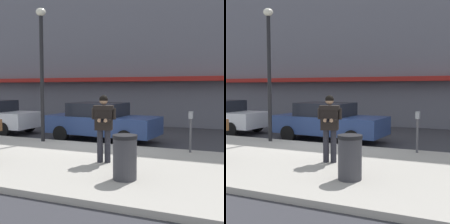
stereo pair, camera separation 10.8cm
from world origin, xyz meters
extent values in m
plane|color=#333338|center=(0.00, 0.00, 0.00)|extent=(80.00, 80.00, 0.00)
cube|color=#A8A399|center=(1.00, -2.85, 0.07)|extent=(32.00, 5.30, 0.14)
cube|color=silver|center=(1.00, 0.05, 0.00)|extent=(28.00, 0.12, 0.01)
cube|color=slate|center=(1.00, 8.50, 6.74)|extent=(28.00, 4.00, 13.49)
cube|color=maroon|center=(1.00, 6.15, 2.60)|extent=(26.60, 0.70, 0.24)
cylinder|color=black|center=(-4.68, 1.97, 0.32)|extent=(0.64, 0.23, 0.64)
cylinder|color=black|center=(-4.70, 0.26, 0.32)|extent=(0.64, 0.23, 0.64)
cube|color=navy|center=(-0.30, 0.95, 0.67)|extent=(4.62, 2.15, 0.70)
cube|color=black|center=(-0.48, 0.96, 1.28)|extent=(2.19, 1.79, 0.52)
cylinder|color=black|center=(1.15, 1.70, 0.32)|extent=(0.65, 0.27, 0.64)
cylinder|color=black|center=(1.02, -0.01, 0.32)|extent=(0.65, 0.27, 0.64)
cylinder|color=black|center=(-1.63, 1.90, 0.32)|extent=(0.65, 0.27, 0.64)
cylinder|color=black|center=(-1.76, 0.20, 0.32)|extent=(0.65, 0.27, 0.64)
cylinder|color=#23232B|center=(1.54, -2.77, 0.58)|extent=(0.16, 0.16, 0.88)
cylinder|color=#23232B|center=(1.35, -2.83, 0.58)|extent=(0.16, 0.16, 0.88)
cube|color=black|center=(1.45, -2.80, 1.34)|extent=(0.53, 0.42, 0.64)
cube|color=black|center=(1.45, -2.80, 1.61)|extent=(0.60, 0.48, 0.12)
cylinder|color=black|center=(1.71, -2.71, 1.45)|extent=(0.11, 0.11, 0.30)
cylinder|color=black|center=(1.64, -2.90, 1.30)|extent=(0.18, 0.32, 0.10)
sphere|color=tan|center=(1.61, -3.06, 1.30)|extent=(0.10, 0.10, 0.10)
cylinder|color=black|center=(1.19, -2.88, 1.45)|extent=(0.11, 0.11, 0.30)
cylinder|color=black|center=(1.35, -2.99, 1.30)|extent=(0.18, 0.32, 0.10)
sphere|color=tan|center=(1.46, -3.11, 1.30)|extent=(0.10, 0.10, 0.10)
cube|color=black|center=(1.55, -3.12, 1.30)|extent=(0.11, 0.16, 0.07)
sphere|color=tan|center=(1.46, -2.82, 1.80)|extent=(0.22, 0.22, 0.22)
sphere|color=black|center=(1.46, -2.82, 1.83)|extent=(0.23, 0.23, 0.23)
cylinder|color=black|center=(-2.01, -0.65, 2.44)|extent=(0.14, 0.14, 4.60)
ellipsoid|color=silver|center=(-2.01, -0.65, 4.88)|extent=(0.36, 0.36, 0.28)
cylinder|color=#4C4C51|center=(3.39, -0.60, 0.67)|extent=(0.07, 0.07, 1.05)
cube|color=gray|center=(3.39, -0.60, 1.30)|extent=(0.12, 0.18, 0.22)
cylinder|color=#38383D|center=(2.51, -4.04, 0.59)|extent=(0.52, 0.52, 0.90)
cylinder|color=black|center=(2.51, -4.04, 1.08)|extent=(0.55, 0.55, 0.08)
camera|label=1|loc=(4.82, -10.31, 2.14)|focal=50.00mm
camera|label=2|loc=(4.92, -10.27, 2.14)|focal=50.00mm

